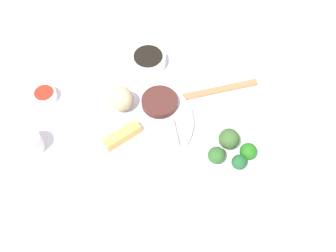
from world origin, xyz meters
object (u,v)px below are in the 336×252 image
at_px(broccoli_plate, 232,158).
at_px(soy_sauce_bowl, 148,60).
at_px(chopsticks_pair, 221,89).
at_px(main_plate, 142,122).
at_px(teacup, 30,143).
at_px(sauce_ramekin_sweet_and_sour, 45,96).

xyz_separation_m(broccoli_plate, soy_sauce_bowl, (-0.40, 0.02, 0.01)).
bearing_deg(soy_sauce_bowl, chopsticks_pair, 26.83).
distance_m(main_plate, chopsticks_pair, 0.25).
height_order(teacup, chopsticks_pair, teacup).
bearing_deg(sauce_ramekin_sweet_and_sour, broccoli_plate, 31.41).
bearing_deg(main_plate, soy_sauce_bowl, 138.76).
bearing_deg(chopsticks_pair, main_plate, -100.95).
relative_size(sauce_ramekin_sweet_and_sour, chopsticks_pair, 0.29).
xyz_separation_m(teacup, chopsticks_pair, (0.17, 0.52, -0.02)).
relative_size(broccoli_plate, teacup, 3.11).
relative_size(main_plate, soy_sauce_bowl, 2.68).
bearing_deg(sauce_ramekin_sweet_and_sour, main_plate, 34.76).
xyz_separation_m(sauce_ramekin_sweet_and_sour, chopsticks_pair, (0.29, 0.42, -0.01)).
distance_m(main_plate, broccoli_plate, 0.26).
distance_m(main_plate, teacup, 0.30).
distance_m(teacup, chopsticks_pair, 0.55).
relative_size(broccoli_plate, sauce_ramekin_sweet_and_sour, 3.04).
xyz_separation_m(soy_sauce_bowl, chopsticks_pair, (0.21, 0.11, -0.01)).
relative_size(sauce_ramekin_sweet_and_sour, teacup, 1.02).
distance_m(soy_sauce_bowl, chopsticks_pair, 0.24).
height_order(main_plate, soy_sauce_bowl, soy_sauce_bowl).
relative_size(soy_sauce_bowl, teacup, 1.66).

